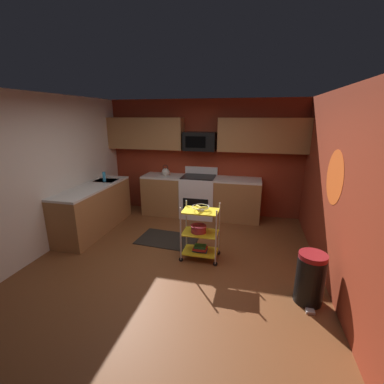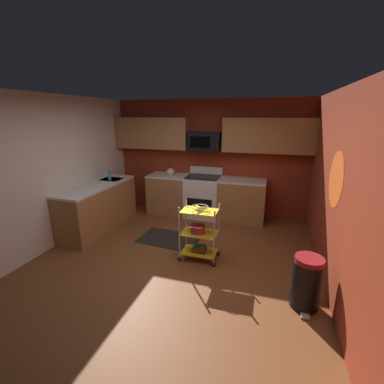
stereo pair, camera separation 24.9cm
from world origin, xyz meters
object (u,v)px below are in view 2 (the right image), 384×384
(mixing_bowl_large, at_px, (198,229))
(trash_can, at_px, (306,282))
(rolling_cart, at_px, (199,233))
(dish_soap_bottle, at_px, (110,176))
(kettle, at_px, (171,172))
(microwave, at_px, (205,141))
(fruit_bowl, at_px, (200,208))
(oven_range, at_px, (203,196))
(book_stack, at_px, (199,249))

(mixing_bowl_large, distance_m, trash_can, 1.71)
(rolling_cart, relative_size, mixing_bowl_large, 3.63)
(trash_can, bearing_deg, dish_soap_bottle, 155.65)
(rolling_cart, height_order, kettle, kettle)
(microwave, relative_size, rolling_cart, 0.77)
(fruit_bowl, height_order, dish_soap_bottle, dish_soap_bottle)
(mixing_bowl_large, bearing_deg, oven_range, 101.94)
(microwave, relative_size, kettle, 2.65)
(rolling_cart, relative_size, dish_soap_bottle, 4.57)
(rolling_cart, bearing_deg, trash_can, -24.84)
(book_stack, xyz_separation_m, trash_can, (1.52, -0.70, 0.15))
(oven_range, relative_size, trash_can, 1.67)
(fruit_bowl, relative_size, dish_soap_bottle, 1.36)
(microwave, height_order, mixing_bowl_large, microwave)
(microwave, relative_size, dish_soap_bottle, 3.50)
(oven_range, xyz_separation_m, book_stack, (0.42, -1.85, -0.30))
(oven_range, relative_size, kettle, 4.17)
(book_stack, relative_size, dish_soap_bottle, 1.17)
(fruit_bowl, distance_m, kettle, 2.21)
(microwave, height_order, trash_can, microwave)
(kettle, height_order, dish_soap_bottle, kettle)
(rolling_cart, bearing_deg, mixing_bowl_large, 180.00)
(microwave, bearing_deg, oven_range, -89.74)
(book_stack, bearing_deg, mixing_bowl_large, -180.00)
(microwave, xyz_separation_m, mixing_bowl_large, (0.39, -1.96, -1.18))
(oven_range, xyz_separation_m, dish_soap_bottle, (-1.83, -0.85, 0.54))
(oven_range, relative_size, book_stack, 4.69)
(oven_range, height_order, kettle, kettle)
(oven_range, distance_m, rolling_cart, 1.90)
(rolling_cart, height_order, trash_can, rolling_cart)
(microwave, height_order, rolling_cart, microwave)
(rolling_cart, distance_m, book_stack, 0.28)
(microwave, xyz_separation_m, trash_can, (1.94, -2.66, -1.37))
(kettle, height_order, trash_can, kettle)
(kettle, relative_size, trash_can, 0.40)
(oven_range, relative_size, microwave, 1.57)
(oven_range, relative_size, rolling_cart, 1.20)
(mixing_bowl_large, relative_size, trash_can, 0.38)
(oven_range, bearing_deg, fruit_bowl, -77.18)
(rolling_cart, xyz_separation_m, trash_can, (1.52, -0.70, -0.12))
(mixing_bowl_large, bearing_deg, rolling_cart, 0.00)
(oven_range, bearing_deg, mixing_bowl_large, -78.06)
(mixing_bowl_large, xyz_separation_m, trash_can, (1.55, -0.70, -0.19))
(rolling_cart, relative_size, book_stack, 3.90)
(dish_soap_bottle, bearing_deg, fruit_bowl, -24.02)
(oven_range, height_order, fruit_bowl, oven_range)
(oven_range, relative_size, dish_soap_bottle, 5.50)
(oven_range, height_order, microwave, microwave)
(mixing_bowl_large, height_order, kettle, kettle)
(book_stack, xyz_separation_m, kettle, (-1.20, 1.85, 0.82))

